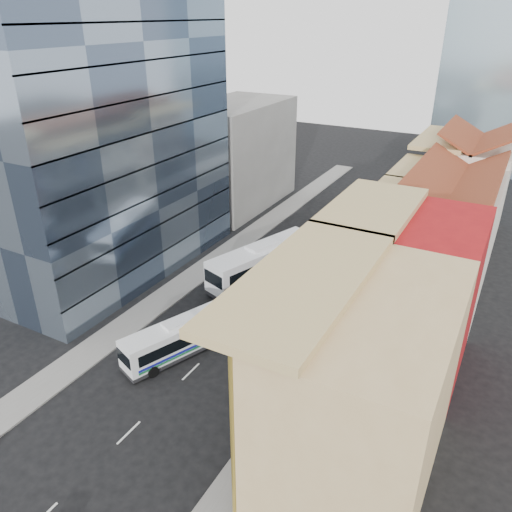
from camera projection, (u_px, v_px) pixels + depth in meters
The scene contains 13 objects.
ground at pixel (118, 443), 31.78m from camera, with size 200.00×200.00×0.00m, color black.
sidewalk_right at pixel (356, 312), 45.45m from camera, with size 3.00×90.00×0.15m, color slate.
sidewalk_left at pixel (202, 271), 52.74m from camera, with size 3.00×90.00×0.15m, color slate.
shophouse_tan at pixel (364, 395), 27.08m from camera, with size 8.00×14.00×12.00m, color tan.
shophouse_red at pixel (414, 296), 36.54m from camera, with size 8.00×10.00×12.00m, color #A21213.
shophouse_cream_near at pixel (437, 258), 44.47m from camera, with size 8.00×9.00×10.00m, color silver.
shophouse_cream_mid at pixel (453, 224), 51.57m from camera, with size 8.00×9.00×10.00m, color silver.
shophouse_cream_far at pixel (469, 190), 59.63m from camera, with size 8.00×12.00×11.00m, color silver.
office_tower at pixel (102, 125), 47.44m from camera, with size 12.00×26.00×30.00m, color #3C4A5F.
office_block_far at pixel (236, 155), 68.67m from camera, with size 10.00×18.00×14.00m, color gray.
bus_left_near at pixel (180, 337), 39.49m from camera, with size 2.30×9.80×3.14m, color white, non-canonical shape.
bus_left_far at pixel (263, 262), 50.28m from camera, with size 2.98×12.74×4.09m, color white, non-canonical shape.
bus_right at pixel (299, 324), 41.13m from camera, with size 2.30×9.81×3.15m, color white, non-canonical shape.
Camera 1 is at (18.84, -16.23, 24.73)m, focal length 35.00 mm.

